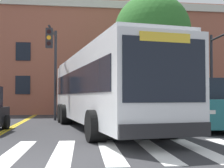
# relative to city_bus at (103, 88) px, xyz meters

# --- Properties ---
(crosswalk) EXTENTS (12.51, 4.29, 0.01)m
(crosswalk) POSITION_rel_city_bus_xyz_m (-2.76, -5.43, -1.76)
(crosswalk) COLOR white
(crosswalk) RESTS_ON ground
(lane_line_yellow_inner) EXTENTS (0.12, 36.00, 0.01)m
(lane_line_yellow_inner) POSITION_rel_city_bus_xyz_m (-4.11, 8.57, -1.76)
(lane_line_yellow_inner) COLOR gold
(lane_line_yellow_inner) RESTS_ON ground
(lane_line_yellow_outer) EXTENTS (0.12, 36.00, 0.01)m
(lane_line_yellow_outer) POSITION_rel_city_bus_xyz_m (-3.95, 8.57, -1.76)
(lane_line_yellow_outer) COLOR gold
(lane_line_yellow_outer) RESTS_ON ground
(city_bus) EXTENTS (4.39, 12.53, 3.26)m
(city_bus) POSITION_rel_city_bus_xyz_m (0.00, 0.00, 0.00)
(city_bus) COLOR white
(city_bus) RESTS_ON ground
(car_teal_far_lane) EXTENTS (2.62, 5.17, 2.13)m
(car_teal_far_lane) POSITION_rel_city_bus_xyz_m (4.39, -0.71, -0.75)
(car_teal_far_lane) COLOR #236B70
(car_teal_far_lane) RESTS_ON ground
(car_red_behind_bus) EXTENTS (2.36, 4.02, 1.88)m
(car_red_behind_bus) POSITION_rel_city_bus_xyz_m (-0.28, 8.86, -0.91)
(car_red_behind_bus) COLOR #AD1E1E
(car_red_behind_bus) RESTS_ON ground
(traffic_light_near_corner) EXTENTS (0.38, 2.89, 4.87)m
(traffic_light_near_corner) POSITION_rel_city_bus_xyz_m (6.40, 1.80, 1.54)
(traffic_light_near_corner) COLOR #28282D
(traffic_light_near_corner) RESTS_ON ground
(traffic_light_overhead) EXTENTS (0.45, 2.96, 5.31)m
(traffic_light_overhead) POSITION_rel_city_bus_xyz_m (-2.38, 3.93, 1.82)
(traffic_light_overhead) COLOR #28282D
(traffic_light_overhead) RESTS_ON ground
(street_tree_curbside_large) EXTENTS (5.09, 5.44, 7.81)m
(street_tree_curbside_large) POSITION_rel_city_bus_xyz_m (3.63, 5.26, 3.58)
(street_tree_curbside_large) COLOR brown
(street_tree_curbside_large) RESTS_ON ground
(building_facade) EXTENTS (29.19, 9.76, 9.12)m
(building_facade) POSITION_rel_city_bus_xyz_m (0.84, 15.55, 2.80)
(building_facade) COLOR #9E5642
(building_facade) RESTS_ON ground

